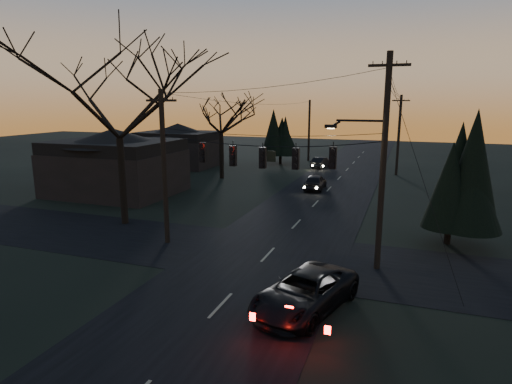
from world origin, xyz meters
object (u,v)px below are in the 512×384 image
(utility_pole_far_l, at_px, (308,161))
(bare_tree_left, at_px, (117,102))
(suv_near, at_px, (305,292))
(sedan_oncoming_b, at_px, (321,162))
(utility_pole_right, at_px, (377,268))
(evergreen_right, at_px, (454,171))
(utility_pole_left, at_px, (168,242))
(utility_pole_far_r, at_px, (396,175))
(sedan_oncoming_a, at_px, (315,182))

(utility_pole_far_l, height_order, bare_tree_left, bare_tree_left)
(suv_near, distance_m, sedan_oncoming_b, 36.20)
(utility_pole_right, height_order, evergreen_right, evergreen_right)
(utility_pole_left, distance_m, bare_tree_left, 9.40)
(utility_pole_left, bearing_deg, utility_pole_far_l, 90.00)
(bare_tree_left, bearing_deg, suv_near, -28.97)
(evergreen_right, bearing_deg, sedan_oncoming_b, 115.67)
(utility_pole_right, height_order, bare_tree_left, bare_tree_left)
(utility_pole_right, bearing_deg, utility_pole_left, 180.00)
(suv_near, bearing_deg, utility_pole_right, 83.28)
(utility_pole_right, xyz_separation_m, sedan_oncoming_b, (-8.70, 30.41, 0.63))
(utility_pole_left, height_order, bare_tree_left, bare_tree_left)
(sedan_oncoming_b, bearing_deg, utility_pole_left, 93.84)
(utility_pole_left, distance_m, utility_pole_far_l, 36.00)
(bare_tree_left, distance_m, evergreen_right, 20.13)
(utility_pole_left, height_order, suv_near, utility_pole_left)
(utility_pole_left, distance_m, suv_near, 10.60)
(utility_pole_far_r, relative_size, utility_pole_far_l, 1.06)
(evergreen_right, bearing_deg, utility_pole_far_r, 98.59)
(utility_pole_right, distance_m, sedan_oncoming_a, 18.67)
(bare_tree_left, relative_size, suv_near, 2.13)
(utility_pole_right, xyz_separation_m, sedan_oncoming_a, (-6.66, 17.43, 0.69))
(utility_pole_left, bearing_deg, utility_pole_right, 0.00)
(utility_pole_left, distance_m, sedan_oncoming_a, 18.10)
(suv_near, xyz_separation_m, sedan_oncoming_a, (-4.36, 22.65, -0.03))
(evergreen_right, distance_m, sedan_oncoming_b, 28.29)
(utility_pole_far_r, bearing_deg, sedan_oncoming_a, -122.23)
(bare_tree_left, height_order, sedan_oncoming_a, bare_tree_left)
(utility_pole_left, relative_size, suv_near, 1.62)
(utility_pole_far_l, xyz_separation_m, sedan_oncoming_a, (4.84, -18.57, 0.69))
(suv_near, xyz_separation_m, sedan_oncoming_b, (-6.40, 35.63, -0.09))
(utility_pole_far_r, xyz_separation_m, utility_pole_far_l, (-11.50, 8.00, 0.00))
(utility_pole_right, xyz_separation_m, utility_pole_far_l, (-11.50, 36.00, 0.00))
(bare_tree_left, bearing_deg, sedan_oncoming_b, 75.06)
(sedan_oncoming_a, bearing_deg, bare_tree_left, 56.25)
(utility_pole_far_r, bearing_deg, bare_tree_left, -122.31)
(sedan_oncoming_b, bearing_deg, utility_pole_far_l, -54.29)
(bare_tree_left, bearing_deg, utility_pole_left, -27.76)
(bare_tree_left, bearing_deg, sedan_oncoming_a, 57.63)
(utility_pole_right, distance_m, utility_pole_left, 11.50)
(utility_pole_right, height_order, sedan_oncoming_b, utility_pole_right)
(utility_pole_left, xyz_separation_m, sedan_oncoming_b, (2.80, 30.41, 0.63))
(suv_near, bearing_deg, utility_pole_left, 167.50)
(utility_pole_right, distance_m, utility_pole_far_l, 37.79)
(utility_pole_right, bearing_deg, utility_pole_far_r, 90.00)
(evergreen_right, bearing_deg, utility_pole_right, -124.06)
(utility_pole_far_l, xyz_separation_m, sedan_oncoming_b, (2.80, -5.59, 0.63))
(utility_pole_left, height_order, sedan_oncoming_b, utility_pole_left)
(utility_pole_far_r, distance_m, sedan_oncoming_b, 9.05)
(utility_pole_far_r, xyz_separation_m, evergreen_right, (3.46, -22.89, 4.15))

